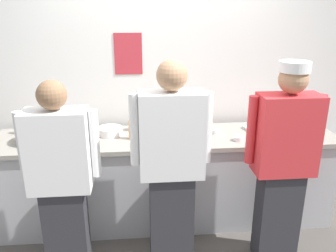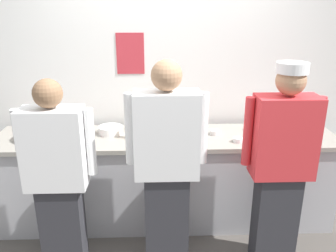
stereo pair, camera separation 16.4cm
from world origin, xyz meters
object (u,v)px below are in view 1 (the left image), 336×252
object	(u,v)px
chef_far_right	(283,161)
squeeze_bottle_spare	(24,124)
mixing_bowl_steel	(34,136)
squeeze_bottle_primary	(132,128)
sheet_tray	(271,130)
ramekin_orange_sauce	(238,138)
ramekin_yellow_sauce	(145,132)
chefs_knife	(71,134)
ramekin_green_sauce	(82,142)
deli_cup	(135,126)
squeeze_bottle_secondary	(57,135)
plate_stack_front	(110,131)
chef_center	(172,165)
chef_near_left	(61,180)
ramekin_red_sauce	(214,131)

from	to	relation	value
chef_far_right	squeeze_bottle_spare	size ratio (longest dim) A/B	7.93
mixing_bowl_steel	squeeze_bottle_spare	bearing A→B (deg)	125.44
mixing_bowl_steel	squeeze_bottle_spare	size ratio (longest dim) A/B	1.50
mixing_bowl_steel	squeeze_bottle_primary	bearing A→B (deg)	-0.31
sheet_tray	ramekin_orange_sauce	bearing A→B (deg)	-151.22
ramekin_yellow_sauce	sheet_tray	bearing A→B (deg)	-1.21
mixing_bowl_steel	ramekin_yellow_sauce	size ratio (longest dim) A/B	3.40
chefs_knife	squeeze_bottle_primary	bearing A→B (deg)	-14.93
chef_far_right	chefs_knife	xyz separation A→B (m)	(-1.77, 0.74, 0.00)
chefs_knife	ramekin_green_sauce	bearing A→B (deg)	-59.31
ramekin_green_sauce	sheet_tray	bearing A→B (deg)	5.68
deli_cup	ramekin_green_sauce	bearing A→B (deg)	-144.69
mixing_bowl_steel	squeeze_bottle_secondary	size ratio (longest dim) A/B	1.74
ramekin_orange_sauce	ramekin_yellow_sauce	world-z (taller)	ramekin_yellow_sauce
plate_stack_front	ramekin_orange_sauce	world-z (taller)	plate_stack_front
mixing_bowl_steel	chef_center	bearing A→B (deg)	-27.19
chef_near_left	ramekin_green_sauce	size ratio (longest dim) A/B	17.04
ramekin_orange_sauce	squeeze_bottle_secondary	bearing A→B (deg)	178.03
chef_near_left	ramekin_green_sauce	distance (m)	0.55
chef_near_left	plate_stack_front	bearing A→B (deg)	68.06
ramekin_red_sauce	deli_cup	xyz separation A→B (m)	(-0.76, 0.16, 0.02)
ramekin_yellow_sauce	chefs_knife	distance (m)	0.71
mixing_bowl_steel	ramekin_green_sauce	xyz separation A→B (m)	(0.43, -0.10, -0.03)
squeeze_bottle_secondary	ramekin_orange_sauce	bearing A→B (deg)	-1.97
squeeze_bottle_spare	deli_cup	xyz separation A→B (m)	(1.04, 0.01, -0.05)
mixing_bowl_steel	ramekin_orange_sauce	xyz separation A→B (m)	(1.82, -0.13, -0.03)
ramekin_green_sauce	chefs_knife	bearing A→B (deg)	120.69
ramekin_green_sauce	ramekin_yellow_sauce	world-z (taller)	ramekin_green_sauce
deli_cup	ramekin_orange_sauce	bearing A→B (deg)	-20.93
mixing_bowl_steel	ramekin_green_sauce	world-z (taller)	mixing_bowl_steel
ramekin_orange_sauce	deli_cup	world-z (taller)	deli_cup
chef_far_right	ramekin_yellow_sauce	bearing A→B (deg)	146.90
squeeze_bottle_spare	ramekin_yellow_sauce	size ratio (longest dim) A/B	2.26
sheet_tray	deli_cup	bearing A→B (deg)	173.57
chef_near_left	squeeze_bottle_primary	xyz separation A→B (m)	(0.51, 0.63, 0.16)
plate_stack_front	ramekin_yellow_sauce	xyz separation A→B (m)	(0.33, -0.02, -0.01)
ramekin_red_sauce	chefs_knife	xyz separation A→B (m)	(-1.36, 0.08, -0.02)
squeeze_bottle_primary	squeeze_bottle_spare	xyz separation A→B (m)	(-1.01, 0.22, -0.00)
ramekin_orange_sauce	ramekin_red_sauce	bearing A→B (deg)	131.42
chef_far_right	plate_stack_front	size ratio (longest dim) A/B	7.33
chef_near_left	sheet_tray	size ratio (longest dim) A/B	3.69
chef_center	ramekin_green_sauce	size ratio (longest dim) A/B	18.34
chef_center	mixing_bowl_steel	world-z (taller)	chef_center
chef_near_left	plate_stack_front	world-z (taller)	chef_near_left
plate_stack_front	ramekin_green_sauce	distance (m)	0.32
chef_near_left	chef_far_right	size ratio (longest dim) A/B	0.94
chef_near_left	mixing_bowl_steel	xyz separation A→B (m)	(-0.35, 0.64, 0.11)
squeeze_bottle_secondary	ramekin_orange_sauce	xyz separation A→B (m)	(1.61, -0.06, -0.07)
sheet_tray	ramekin_red_sauce	distance (m)	0.56
ramekin_green_sauce	chef_near_left	bearing A→B (deg)	-98.70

